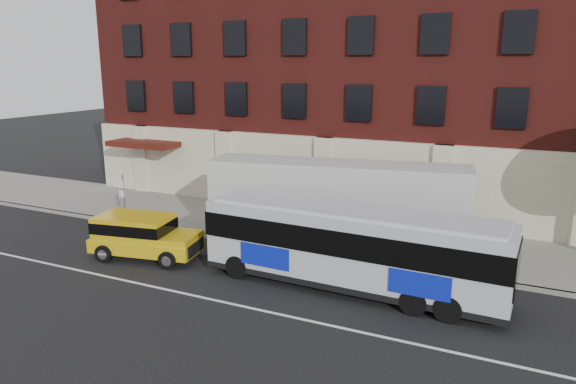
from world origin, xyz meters
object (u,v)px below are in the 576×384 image
at_px(city_bus, 352,245).
at_px(shipping_container, 337,205).
at_px(sign_pole, 123,195).
at_px(yellow_suv, 141,234).

xyz_separation_m(city_bus, shipping_container, (-2.10, 4.20, 0.20)).
distance_m(sign_pole, shipping_container, 10.87).
relative_size(sign_pole, shipping_container, 0.22).
distance_m(city_bus, shipping_container, 4.70).
height_order(sign_pole, city_bus, city_bus).
bearing_deg(city_bus, shipping_container, 116.56).
bearing_deg(yellow_suv, sign_pole, 139.39).
bearing_deg(sign_pole, yellow_suv, -40.61).
height_order(sign_pole, yellow_suv, sign_pole).
xyz_separation_m(city_bus, yellow_suv, (-8.86, -0.69, -0.61)).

